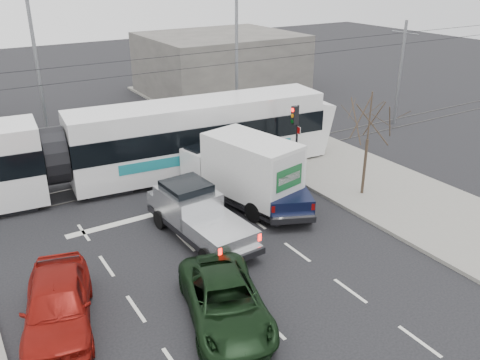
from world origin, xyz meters
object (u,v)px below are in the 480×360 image
tram (53,157)px  street_lamp_near (234,55)px  bare_tree (369,121)px  green_car (225,301)px  box_truck (243,171)px  navy_pickup (280,182)px  traffic_signal (295,125)px  silver_pickup (197,213)px  red_car (57,304)px  street_lamp_far (34,69)px

tram → street_lamp_near: bearing=23.1°
street_lamp_near → bare_tree: bearing=-88.6°
bare_tree → green_car: size_ratio=0.98×
box_truck → navy_pickup: bearing=-46.5°
navy_pickup → green_car: bearing=-113.0°
navy_pickup → green_car: 8.80m
tram → navy_pickup: tram is taller
traffic_signal → street_lamp_near: street_lamp_near is taller
box_truck → navy_pickup: box_truck is taller
tram → silver_pickup: 8.04m
bare_tree → navy_pickup: (-3.92, 1.47, -2.70)m
silver_pickup → navy_pickup: size_ratio=1.08×
box_truck → red_car: size_ratio=1.38×
bare_tree → street_lamp_far: (-11.79, 13.50, 1.32)m
navy_pickup → red_car: bearing=-138.1°
traffic_signal → red_car: (-13.78, -6.08, -1.89)m
street_lamp_far → red_car: street_lamp_far is taller
street_lamp_far → tram: street_lamp_far is taller
street_lamp_far → red_car: 16.46m
box_truck → bare_tree: bearing=-36.4°
bare_tree → silver_pickup: 9.09m
traffic_signal → box_truck: size_ratio=0.52×
green_car → red_car: size_ratio=1.02×
red_car → green_car: bearing=-12.8°
box_truck → traffic_signal: bearing=8.5°
traffic_signal → red_car: traffic_signal is taller
traffic_signal → tram: size_ratio=0.13×
street_lamp_near → green_car: bearing=-122.1°
navy_pickup → red_car: navy_pickup is taller
street_lamp_near → box_truck: bearing=-119.1°
tram → red_car: 10.11m
street_lamp_far → box_truck: 13.28m
street_lamp_near → navy_pickup: bearing=-109.9°
tram → silver_pickup: (3.94, -6.93, -0.99)m
red_car → bare_tree: bearing=23.4°
bare_tree → street_lamp_far: bearing=131.1°
bare_tree → box_truck: (-5.33, 2.44, -2.17)m
silver_pickup → navy_pickup: 4.77m
bare_tree → green_car: bearing=-156.4°
traffic_signal → tram: bearing=162.2°
green_car → navy_pickup: bearing=59.8°
street_lamp_near → box_truck: street_lamp_near is taller
traffic_signal → green_car: traffic_signal is taller
street_lamp_far → box_truck: street_lamp_far is taller
tram → traffic_signal: bearing=-12.0°
tram → red_car: size_ratio=5.70×
street_lamp_near → red_car: (-14.62, -13.59, -4.26)m
street_lamp_near → box_truck: (-5.04, -9.06, -3.49)m
silver_pickup → box_truck: (3.31, 1.69, 0.56)m
tram → bare_tree: bearing=-25.6°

